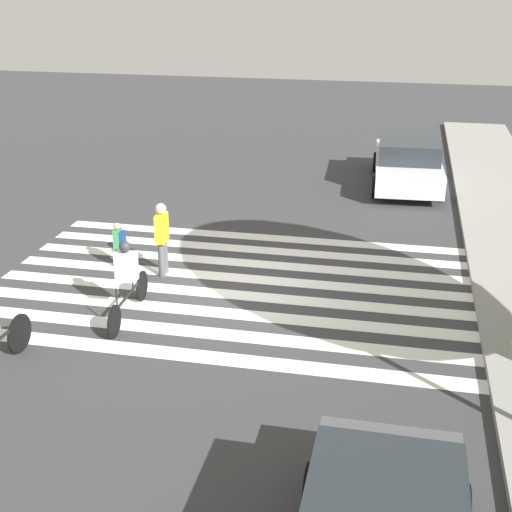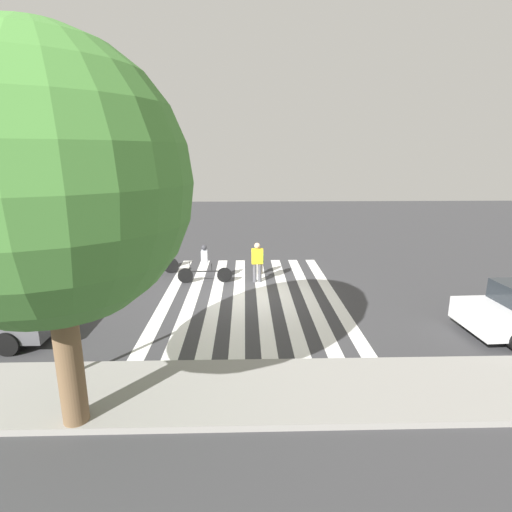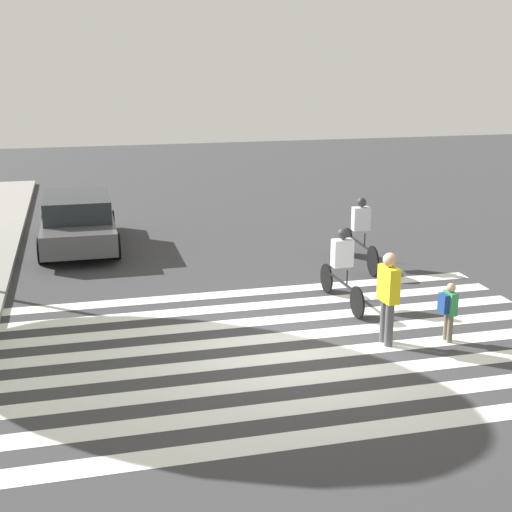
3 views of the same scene
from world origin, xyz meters
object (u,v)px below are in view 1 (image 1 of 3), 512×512
object	(u,v)px
cyclist_mid_street	(127,276)
car_parked_dark_suv	(408,161)
pedestrian_adult_blue_shirt	(162,235)
pedestrian_child_with_backpack	(119,242)

from	to	relation	value
cyclist_mid_street	car_parked_dark_suv	xyz separation A→B (m)	(-10.28, 5.11, -0.11)
pedestrian_adult_blue_shirt	car_parked_dark_suv	world-z (taller)	pedestrian_adult_blue_shirt
pedestrian_child_with_backpack	cyclist_mid_street	size ratio (longest dim) A/B	0.48
car_parked_dark_suv	cyclist_mid_street	bearing A→B (deg)	-28.98
pedestrian_child_with_backpack	cyclist_mid_street	world-z (taller)	cyclist_mid_street
pedestrian_child_with_backpack	car_parked_dark_suv	bearing A→B (deg)	-42.12
pedestrian_adult_blue_shirt	pedestrian_child_with_backpack	distance (m)	1.12
pedestrian_adult_blue_shirt	pedestrian_child_with_backpack	world-z (taller)	pedestrian_adult_blue_shirt
pedestrian_child_with_backpack	cyclist_mid_street	xyz separation A→B (m)	(2.28, 1.10, 0.24)
pedestrian_child_with_backpack	cyclist_mid_street	bearing A→B (deg)	-158.61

